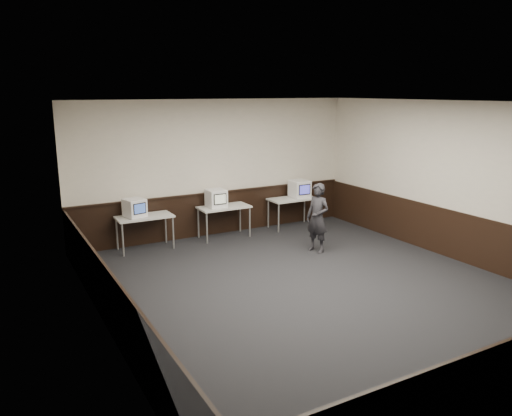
{
  "coord_description": "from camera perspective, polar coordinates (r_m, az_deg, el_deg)",
  "views": [
    {
      "loc": [
        -4.82,
        -6.69,
        3.38
      ],
      "look_at": [
        -0.25,
        1.6,
        1.15
      ],
      "focal_mm": 35.0,
      "sensor_mm": 36.0,
      "label": 1
    }
  ],
  "objects": [
    {
      "name": "wainscot_rail",
      "position": [
        11.93,
        -4.44,
        1.8
      ],
      "size": [
        6.98,
        0.06,
        0.04
      ],
      "primitive_type": "cube",
      "color": "black",
      "rests_on": "wainscot_back"
    },
    {
      "name": "floor",
      "position": [
        8.92,
        6.45,
        -9.12
      ],
      "size": [
        8.0,
        8.0,
        0.0
      ],
      "primitive_type": "plane",
      "color": "black",
      "rests_on": "ground"
    },
    {
      "name": "wainscot_left",
      "position": [
        7.41,
        -16.38,
        -10.2
      ],
      "size": [
        0.04,
        7.98,
        1.0
      ],
      "primitive_type": "cube",
      "color": "black",
      "rests_on": "left_wall"
    },
    {
      "name": "left_wall",
      "position": [
        7.05,
        -17.12,
        -1.98
      ],
      "size": [
        0.0,
        8.0,
        8.0
      ],
      "primitive_type": "plane",
      "rotation": [
        1.57,
        0.0,
        1.57
      ],
      "color": "beige",
      "rests_on": "ground"
    },
    {
      "name": "right_wall",
      "position": [
        10.83,
        22.01,
        2.82
      ],
      "size": [
        0.0,
        8.0,
        8.0
      ],
      "primitive_type": "plane",
      "rotation": [
        1.57,
        0.0,
        -1.57
      ],
      "color": "beige",
      "rests_on": "ground"
    },
    {
      "name": "desk_right",
      "position": [
        12.59,
        4.16,
        0.83
      ],
      "size": [
        1.2,
        0.6,
        0.75
      ],
      "color": "beige",
      "rests_on": "ground"
    },
    {
      "name": "desk_left",
      "position": [
        11.04,
        -12.63,
        -1.25
      ],
      "size": [
        1.2,
        0.6,
        0.75
      ],
      "color": "beige",
      "rests_on": "ground"
    },
    {
      "name": "wainscot_right",
      "position": [
        11.05,
        21.46,
        -2.81
      ],
      "size": [
        0.04,
        7.98,
        1.0
      ],
      "primitive_type": "cube",
      "color": "black",
      "rests_on": "right_wall"
    },
    {
      "name": "wainscot_back",
      "position": [
        12.06,
        -4.44,
        -0.6
      ],
      "size": [
        6.98,
        0.04,
        1.0
      ],
      "primitive_type": "cube",
      "color": "black",
      "rests_on": "back_wall"
    },
    {
      "name": "desk_center",
      "position": [
        11.68,
        -3.68,
        -0.14
      ],
      "size": [
        1.2,
        0.6,
        0.75
      ],
      "color": "beige",
      "rests_on": "ground"
    },
    {
      "name": "person",
      "position": [
        10.69,
        7.05,
        -1.12
      ],
      "size": [
        0.5,
        0.62,
        1.49
      ],
      "primitive_type": "imported",
      "rotation": [
        0.0,
        0.0,
        -1.28
      ],
      "color": "black",
      "rests_on": "ground"
    },
    {
      "name": "emac_center",
      "position": [
        11.57,
        -4.57,
        1.12
      ],
      "size": [
        0.42,
        0.45,
        0.41
      ],
      "rotation": [
        0.0,
        0.0,
        -0.01
      ],
      "color": "white",
      "rests_on": "desk_center"
    },
    {
      "name": "ceiling",
      "position": [
        8.25,
        7.04,
        11.9
      ],
      "size": [
        8.0,
        8.0,
        0.0
      ],
      "primitive_type": "plane",
      "rotation": [
        3.14,
        0.0,
        0.0
      ],
      "color": "white",
      "rests_on": "back_wall"
    },
    {
      "name": "back_wall",
      "position": [
        11.87,
        -4.57,
        4.58
      ],
      "size": [
        7.0,
        0.0,
        7.0
      ],
      "primitive_type": "plane",
      "rotation": [
        1.57,
        0.0,
        0.0
      ],
      "color": "beige",
      "rests_on": "ground"
    },
    {
      "name": "emac_left",
      "position": [
        10.94,
        -13.7,
        0.02
      ],
      "size": [
        0.49,
        0.5,
        0.4
      ],
      "rotation": [
        0.0,
        0.0,
        0.25
      ],
      "color": "white",
      "rests_on": "desk_left"
    },
    {
      "name": "emac_right",
      "position": [
        12.62,
        5.01,
        2.19
      ],
      "size": [
        0.45,
        0.48,
        0.44
      ],
      "rotation": [
        0.0,
        0.0,
        -0.03
      ],
      "color": "white",
      "rests_on": "desk_right"
    }
  ]
}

